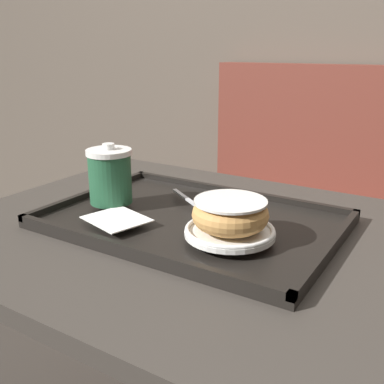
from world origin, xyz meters
The scene contains 9 objects.
wall_behind centered at (0.00, 1.10, 1.20)m, with size 8.00×0.05×2.40m.
booth_bench centered at (0.12, 0.87, 0.32)m, with size 1.23×0.44×1.00m.
cafe_table centered at (0.00, 0.00, 0.57)m, with size 0.91×0.71×0.74m.
serving_tray centered at (-0.02, 0.01, 0.75)m, with size 0.52×0.36×0.02m.
napkin_paper centered at (-0.11, -0.09, 0.77)m, with size 0.12×0.11×0.00m.
coffee_cup_front centered at (-0.18, -0.02, 0.82)m, with size 0.09×0.09×0.12m.
plate_with_chocolate_donut centered at (0.09, -0.05, 0.77)m, with size 0.15×0.15×0.01m.
donut_chocolate_glazed centered at (0.09, -0.05, 0.80)m, with size 0.12×0.12×0.05m.
spoon centered at (-0.02, 0.04, 0.77)m, with size 0.14×0.10×0.01m.
Camera 1 is at (0.40, -0.65, 1.06)m, focal length 42.00 mm.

